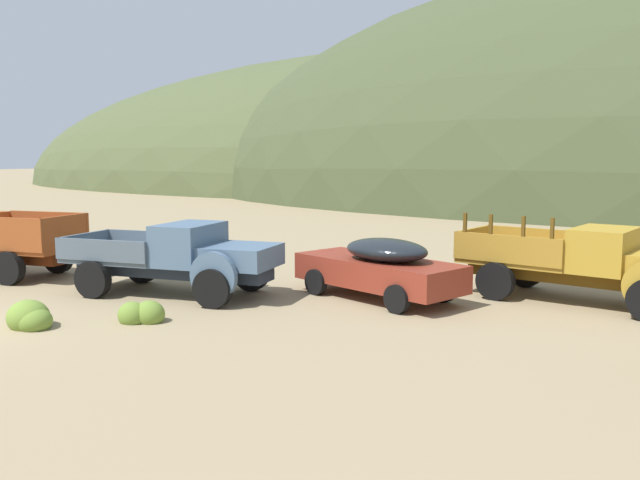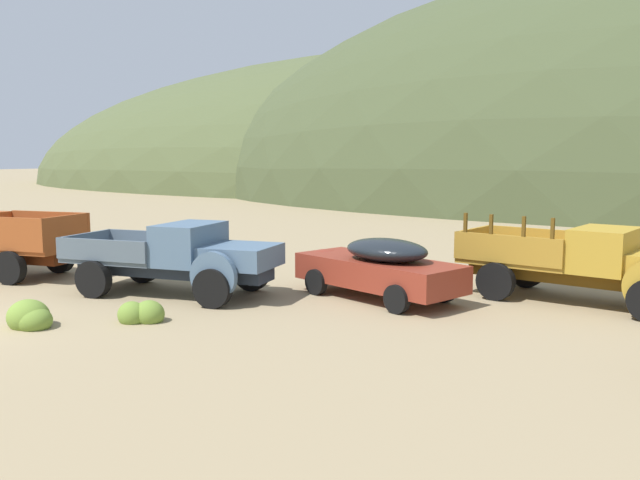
% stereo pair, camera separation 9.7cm
% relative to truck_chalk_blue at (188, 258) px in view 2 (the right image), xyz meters
% --- Properties ---
extents(hill_center, '(113.36, 59.56, 31.71)m').
position_rel_truck_chalk_blue_xyz_m(hill_center, '(-15.89, 62.36, -0.99)').
color(hill_center, '#4C5633').
rests_on(hill_center, ground).
extents(truck_chalk_blue, '(5.87, 3.05, 1.89)m').
position_rel_truck_chalk_blue_xyz_m(truck_chalk_blue, '(0.00, 0.00, 0.00)').
color(truck_chalk_blue, '#262D39').
rests_on(truck_chalk_blue, ground).
extents(car_rust_red, '(5.03, 3.18, 1.57)m').
position_rel_truck_chalk_blue_xyz_m(car_rust_red, '(4.41, 2.00, -0.17)').
color(car_rust_red, maroon).
rests_on(car_rust_red, ground).
extents(truck_mustard, '(6.09, 3.15, 2.16)m').
position_rel_truck_chalk_blue_xyz_m(truck_mustard, '(9.55, 3.82, 0.01)').
color(truck_mustard, '#593D12').
rests_on(truck_mustard, ground).
extents(bush_front_left, '(1.08, 0.84, 0.76)m').
position_rel_truck_chalk_blue_xyz_m(bush_front_left, '(-0.88, -4.13, -0.80)').
color(bush_front_left, olive).
rests_on(bush_front_left, ground).
extents(bush_front_right, '(1.16, 1.01, 1.05)m').
position_rel_truck_chalk_blue_xyz_m(bush_front_right, '(-11.03, 4.23, -0.74)').
color(bush_front_right, '#4C8438').
rests_on(bush_front_right, ground).
extents(bush_between_trucks, '(0.97, 0.82, 0.61)m').
position_rel_truck_chalk_blue_xyz_m(bush_between_trucks, '(0.88, -2.68, -0.82)').
color(bush_between_trucks, olive).
rests_on(bush_between_trucks, ground).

